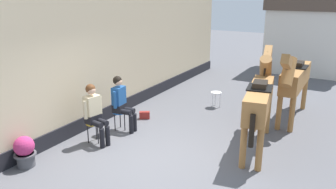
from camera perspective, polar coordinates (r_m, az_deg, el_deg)
The scene contains 10 objects.
ground_plane at distance 9.53m, azimuth 7.47°, elevation -3.59°, with size 40.00×40.00×0.00m, color #56565B.
pub_facade_wall at distance 9.14m, azimuth -10.89°, elevation 5.38°, with size 0.34×14.00×3.40m.
distant_cottage at distance 15.60m, azimuth 22.88°, elevation 10.15°, with size 3.40×2.60×3.50m.
seated_visitor_near at distance 7.73m, azimuth -12.39°, elevation -2.75°, with size 0.61×0.48×1.39m.
seated_visitor_far at distance 8.33m, azimuth -7.95°, elevation -1.04°, with size 0.61×0.49×1.39m.
saddled_horse_near at distance 7.53m, azimuth 15.32°, elevation -0.44°, with size 0.79×2.98×2.06m.
saddled_horse_far at distance 9.43m, azimuth 20.69°, elevation 2.57°, with size 0.50×3.00×2.06m.
flower_planter_near at distance 7.30m, azimuth -23.14°, elevation -8.80°, with size 0.43×0.43×0.64m.
spare_stool_white at distance 10.15m, azimuth 8.17°, elevation 0.06°, with size 0.32×0.32×0.46m.
satchel_bag at distance 9.24m, azimuth -4.00°, elevation -3.51°, with size 0.28×0.12×0.20m, color maroon.
Camera 1 is at (3.29, -5.29, 3.37)m, focal length 35.93 mm.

